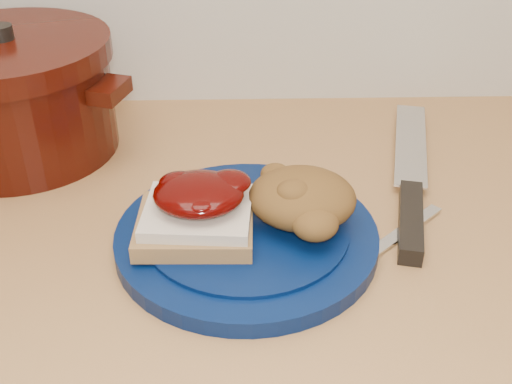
{
  "coord_description": "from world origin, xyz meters",
  "views": [
    {
      "loc": [
        0.04,
        0.93,
        1.3
      ],
      "look_at": [
        0.06,
        1.47,
        0.95
      ],
      "focal_mm": 45.0,
      "sensor_mm": 36.0,
      "label": 1
    }
  ],
  "objects_px": {
    "butter_knife": "(390,240)",
    "dutch_oven": "(14,95)",
    "plate": "(247,237)",
    "chef_knife": "(411,197)"
  },
  "relations": [
    {
      "from": "plate",
      "to": "chef_knife",
      "type": "height_order",
      "value": "chef_knife"
    },
    {
      "from": "chef_knife",
      "to": "dutch_oven",
      "type": "height_order",
      "value": "dutch_oven"
    },
    {
      "from": "butter_knife",
      "to": "plate",
      "type": "bearing_deg",
      "value": 136.63
    },
    {
      "from": "butter_knife",
      "to": "dutch_oven",
      "type": "relative_size",
      "value": 0.55
    },
    {
      "from": "butter_knife",
      "to": "dutch_oven",
      "type": "xyz_separation_m",
      "value": [
        -0.43,
        0.21,
        0.07
      ]
    },
    {
      "from": "plate",
      "to": "butter_knife",
      "type": "distance_m",
      "value": 0.15
    },
    {
      "from": "plate",
      "to": "butter_knife",
      "type": "bearing_deg",
      "value": -0.9
    },
    {
      "from": "chef_knife",
      "to": "butter_knife",
      "type": "xyz_separation_m",
      "value": [
        -0.04,
        -0.07,
        -0.01
      ]
    },
    {
      "from": "chef_knife",
      "to": "butter_knife",
      "type": "distance_m",
      "value": 0.08
    },
    {
      "from": "plate",
      "to": "chef_knife",
      "type": "distance_m",
      "value": 0.19
    }
  ]
}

